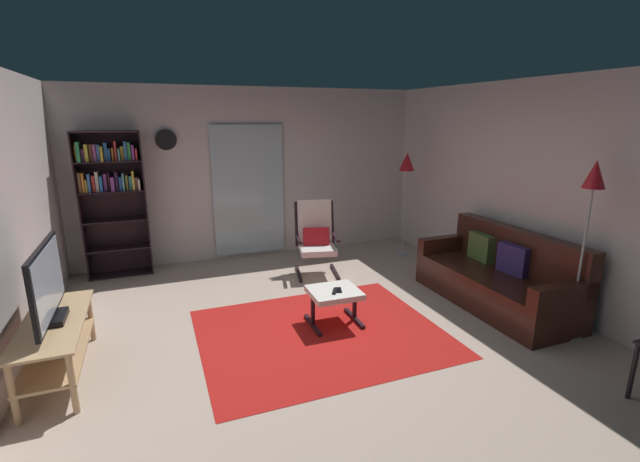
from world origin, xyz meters
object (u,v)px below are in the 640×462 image
object	(u,v)px
ottoman	(334,296)
tv_stand	(57,339)
floor_lamp_by_sofa	(592,195)
tv_remote	(335,291)
wall_clock	(166,140)
bookshelf_near_tv	(112,191)
leather_sofa	(498,278)
floor_lamp_by_shelf	(407,170)
lounge_armchair	(316,236)
television	(47,286)
cell_phone	(338,290)

from	to	relation	value
ottoman	tv_stand	bearing A→B (deg)	-179.21
tv_stand	floor_lamp_by_sofa	xyz separation A→B (m)	(4.69, -1.09, 1.12)
floor_lamp_by_sofa	ottoman	bearing A→B (deg)	151.95
tv_remote	wall_clock	xyz separation A→B (m)	(-1.44, 2.71, 1.45)
bookshelf_near_tv	wall_clock	size ratio (longest dim) A/B	6.85
floor_lamp_by_sofa	wall_clock	world-z (taller)	wall_clock
tv_stand	leather_sofa	world-z (taller)	leather_sofa
ottoman	tv_remote	size ratio (longest dim) A/B	3.70
leather_sofa	floor_lamp_by_sofa	distance (m)	1.47
floor_lamp_by_shelf	lounge_armchair	bearing A→B (deg)	-171.27
tv_stand	ottoman	size ratio (longest dim) A/B	2.42
tv_stand	television	distance (m)	0.49
tv_stand	leather_sofa	size ratio (longest dim) A/B	0.65
wall_clock	tv_stand	bearing A→B (deg)	-112.52
bookshelf_near_tv	wall_clock	world-z (taller)	wall_clock
television	floor_lamp_by_shelf	distance (m)	4.96
lounge_armchair	floor_lamp_by_sofa	distance (m)	3.35
tv_remote	cell_phone	size ratio (longest dim) A/B	1.03
floor_lamp_by_sofa	floor_lamp_by_shelf	size ratio (longest dim) A/B	1.09
wall_clock	ottoman	bearing A→B (deg)	-61.30
leather_sofa	lounge_armchair	bearing A→B (deg)	131.67
leather_sofa	wall_clock	bearing A→B (deg)	140.29
floor_lamp_by_sofa	lounge_armchair	bearing A→B (deg)	122.39
tv_stand	tv_remote	distance (m)	2.55
floor_lamp_by_shelf	tv_stand	bearing A→B (deg)	-157.67
tv_stand	wall_clock	world-z (taller)	wall_clock
tv_stand	television	xyz separation A→B (m)	(0.00, -0.02, 0.49)
tv_stand	bookshelf_near_tv	distance (m)	2.69
television	cell_phone	distance (m)	2.64
tv_stand	television	size ratio (longest dim) A/B	1.25
tv_stand	tv_remote	world-z (taller)	tv_stand
television	floor_lamp_by_sofa	bearing A→B (deg)	-12.97
lounge_armchair	cell_phone	xyz separation A→B (m)	(-0.36, -1.62, -0.14)
lounge_armchair	cell_phone	distance (m)	1.67
television	wall_clock	xyz separation A→B (m)	(1.11, 2.71, 1.02)
wall_clock	television	bearing A→B (deg)	-112.36
tv_stand	wall_clock	distance (m)	3.28
ottoman	floor_lamp_by_shelf	distance (m)	2.90
tv_stand	ottoman	xyz separation A→B (m)	(2.57, 0.04, -0.02)
ottoman	tv_remote	bearing A→B (deg)	-109.25
television	floor_lamp_by_sofa	world-z (taller)	floor_lamp_by_sofa
leather_sofa	floor_lamp_by_shelf	size ratio (longest dim) A/B	1.21
bookshelf_near_tv	leather_sofa	bearing A→B (deg)	-32.76
wall_clock	floor_lamp_by_sofa	bearing A→B (deg)	-46.64
ottoman	floor_lamp_by_shelf	bearing A→B (deg)	42.73
leather_sofa	floor_lamp_by_shelf	distance (m)	2.31
tv_stand	ottoman	distance (m)	2.57
bookshelf_near_tv	ottoman	bearing A→B (deg)	-48.44
ottoman	leather_sofa	bearing A→B (deg)	-6.17
lounge_armchair	ottoman	xyz separation A→B (m)	(-0.39, -1.59, -0.22)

